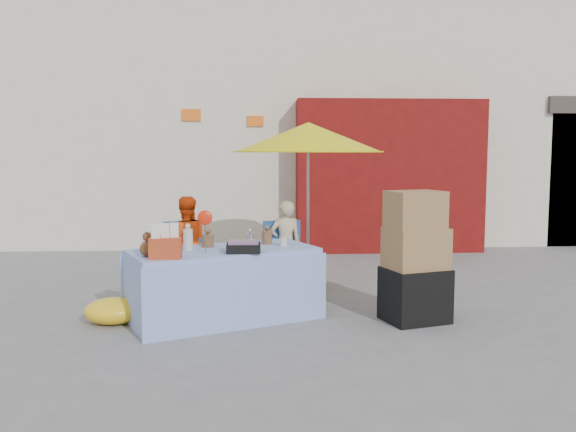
{
  "coord_description": "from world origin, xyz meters",
  "views": [
    {
      "loc": [
        -0.17,
        -6.18,
        1.71
      ],
      "look_at": [
        0.23,
        0.6,
        1.0
      ],
      "focal_mm": 38.0,
      "sensor_mm": 36.0,
      "label": 1
    }
  ],
  "objects": [
    {
      "name": "vendor_orange",
      "position": [
        -1.0,
        1.42,
        0.58
      ],
      "size": [
        0.64,
        0.55,
        1.17
      ],
      "primitive_type": "imported",
      "rotation": [
        0.0,
        0.0,
        3.34
      ],
      "color": "#DF3E0B",
      "rests_on": "ground"
    },
    {
      "name": "umbrella",
      "position": [
        0.55,
        1.57,
        1.89
      ],
      "size": [
        1.9,
        1.9,
        2.09
      ],
      "color": "gray",
      "rests_on": "ground"
    },
    {
      "name": "backdrop",
      "position": [
        0.52,
        7.52,
        3.1
      ],
      "size": [
        14.0,
        8.0,
        7.8
      ],
      "color": "silver",
      "rests_on": "ground"
    },
    {
      "name": "chair_left",
      "position": [
        -1.0,
        1.28,
        0.26
      ],
      "size": [
        0.56,
        0.56,
        0.85
      ],
      "rotation": [
        0.0,
        0.0,
        0.2
      ],
      "color": "#205293",
      "rests_on": "ground"
    },
    {
      "name": "tarp_bundle",
      "position": [
        -1.56,
        -0.12,
        0.13
      ],
      "size": [
        0.62,
        0.52,
        0.26
      ],
      "primitive_type": "ellipsoid",
      "rotation": [
        0.0,
        0.0,
        -0.09
      ],
      "color": "yellow",
      "rests_on": "ground"
    },
    {
      "name": "market_table",
      "position": [
        -0.47,
        -0.03,
        0.38
      ],
      "size": [
        2.1,
        1.58,
        1.15
      ],
      "rotation": [
        0.0,
        0.0,
        0.41
      ],
      "color": "#9AB5F6",
      "rests_on": "ground"
    },
    {
      "name": "box_stack",
      "position": [
        1.47,
        -0.21,
        0.61
      ],
      "size": [
        0.72,
        0.65,
        1.33
      ],
      "rotation": [
        0.0,
        0.0,
        0.3
      ],
      "color": "black",
      "rests_on": "ground"
    },
    {
      "name": "chair_right",
      "position": [
        0.25,
        1.28,
        0.26
      ],
      "size": [
        0.56,
        0.56,
        0.85
      ],
      "rotation": [
        0.0,
        0.0,
        0.2
      ],
      "color": "#205293",
      "rests_on": "ground"
    },
    {
      "name": "vendor_beige",
      "position": [
        0.25,
        1.42,
        0.55
      ],
      "size": [
        0.45,
        0.34,
        1.11
      ],
      "primitive_type": "imported",
      "rotation": [
        0.0,
        0.0,
        3.34
      ],
      "color": "beige",
      "rests_on": "ground"
    },
    {
      "name": "ground",
      "position": [
        0.0,
        0.0,
        0.0
      ],
      "size": [
        80.0,
        80.0,
        0.0
      ],
      "primitive_type": "plane",
      "color": "slate",
      "rests_on": "ground"
    }
  ]
}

